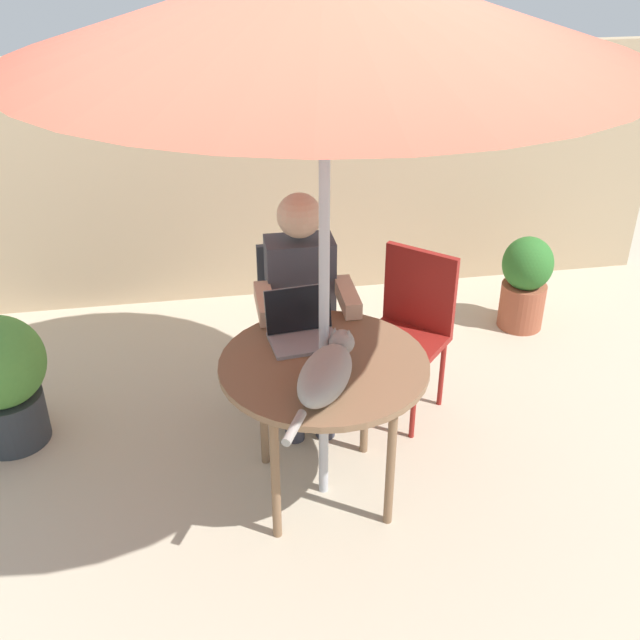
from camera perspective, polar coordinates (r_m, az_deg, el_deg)
ground_plane at (r=3.69m, az=0.27°, el=-12.62°), size 14.00×14.00×0.00m
fence_back at (r=5.06m, az=-3.80°, el=10.49°), size 5.36×0.08×1.64m
patio_table at (r=3.28m, az=0.29°, el=-4.19°), size 0.91×0.91×0.72m
patio_umbrella at (r=2.74m, az=0.38°, el=22.54°), size 2.25×2.25×2.31m
chair_occupied at (r=4.02m, az=-1.65°, el=0.46°), size 0.40×0.40×0.89m
chair_empty at (r=3.98m, az=6.77°, el=-0.06°), size 0.57×0.57×0.89m
person_seated at (r=3.80m, az=-1.34°, el=1.54°), size 0.48×0.48×1.23m
laptop at (r=3.39m, az=-1.42°, el=-0.37°), size 0.33×0.28×0.21m
cat at (r=3.03m, az=0.52°, el=-3.95°), size 0.39×0.58×0.17m
potted_plant_near_fence at (r=4.96m, az=15.17°, el=2.84°), size 0.32×0.32×0.62m
potted_plant_by_chair at (r=4.07m, az=-22.86°, el=-3.98°), size 0.46×0.46×0.71m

